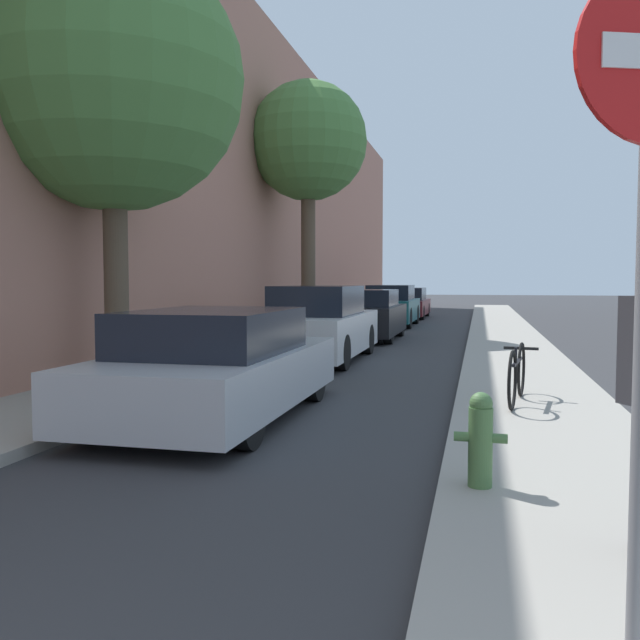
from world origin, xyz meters
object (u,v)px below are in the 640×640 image
at_px(parked_car_teal, 391,306).
at_px(parked_car_maroon, 407,304).
at_px(parked_car_silver, 217,366).
at_px(fire_hydrant, 480,438).
at_px(street_tree_near, 113,80).
at_px(parked_car_black, 365,315).
at_px(bicycle, 517,374).
at_px(street_tree_far, 308,143).
at_px(parked_car_white, 320,326).

distance_m(parked_car_teal, parked_car_maroon, 5.26).
bearing_deg(parked_car_silver, fire_hydrant, -37.49).
bearing_deg(parked_car_silver, parked_car_maroon, 90.21).
xyz_separation_m(parked_car_teal, street_tree_near, (-2.30, -14.76, 3.95)).
xyz_separation_m(parked_car_black, street_tree_near, (-2.30, -9.09, 3.98)).
distance_m(parked_car_black, fire_hydrant, 13.59).
relative_size(parked_car_maroon, bicycle, 2.63).
distance_m(street_tree_far, fire_hydrant, 15.29).
bearing_deg(bicycle, parked_car_maroon, 108.75).
distance_m(parked_car_silver, street_tree_near, 5.01).
bearing_deg(parked_car_silver, street_tree_far, 99.09).
distance_m(parked_car_white, street_tree_far, 7.44).
xyz_separation_m(parked_car_maroon, street_tree_near, (-2.30, -20.02, 4.03)).
bearing_deg(parked_car_maroon, parked_car_white, -90.25).
xyz_separation_m(parked_car_silver, street_tree_near, (-2.37, 1.78, 4.03)).
height_order(parked_car_black, parked_car_teal, parked_car_teal).
relative_size(street_tree_near, fire_hydrant, 9.21).
bearing_deg(parked_car_white, parked_car_teal, 89.59).
distance_m(parked_car_white, parked_car_maroon, 15.98).
distance_m(parked_car_silver, bicycle, 3.72).
bearing_deg(bicycle, parked_car_black, 119.21).
height_order(street_tree_near, bicycle, street_tree_near).
relative_size(parked_car_black, parked_car_teal, 0.93).
height_order(parked_car_teal, parked_car_maroon, parked_car_teal).
xyz_separation_m(parked_car_teal, fire_hydrant, (3.13, -18.89, -0.22)).
distance_m(parked_car_black, parked_car_teal, 5.67).
height_order(parked_car_teal, street_tree_far, street_tree_far).
distance_m(parked_car_black, street_tree_near, 10.19).
relative_size(parked_car_silver, bicycle, 2.49).
distance_m(parked_car_white, parked_car_black, 5.05).
xyz_separation_m(parked_car_black, parked_car_teal, (0.00, 5.67, 0.04)).
distance_m(street_tree_near, street_tree_far, 9.51).
height_order(parked_car_silver, street_tree_near, street_tree_near).
bearing_deg(parked_car_white, parked_car_black, 89.13).
height_order(parked_car_teal, fire_hydrant, parked_car_teal).
distance_m(parked_car_maroon, fire_hydrant, 24.35).
distance_m(parked_car_maroon, bicycle, 20.89).
distance_m(parked_car_white, bicycle, 5.89).
bearing_deg(fire_hydrant, parked_car_maroon, 97.40).
bearing_deg(parked_car_silver, parked_car_black, 90.38).
height_order(parked_car_white, bicycle, parked_car_white).
height_order(parked_car_silver, street_tree_far, street_tree_far).
bearing_deg(street_tree_far, parked_car_white, -73.04).
distance_m(parked_car_maroon, street_tree_near, 20.55).
height_order(parked_car_white, parked_car_teal, parked_car_white).
bearing_deg(street_tree_near, parked_car_black, 75.79).
distance_m(parked_car_black, bicycle, 10.30).
bearing_deg(fire_hydrant, bicycle, 82.84).
height_order(parked_car_teal, bicycle, parked_car_teal).
distance_m(parked_car_white, fire_hydrant, 8.79).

